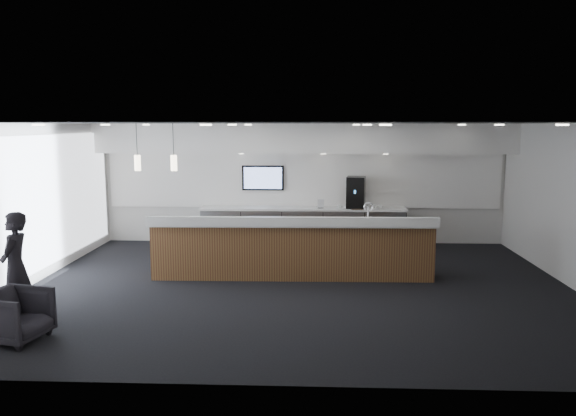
{
  "coord_description": "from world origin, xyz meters",
  "views": [
    {
      "loc": [
        0.23,
        -10.06,
        2.97
      ],
      "look_at": [
        -0.26,
        1.3,
        1.28
      ],
      "focal_mm": 35.0,
      "sensor_mm": 36.0,
      "label": 1
    }
  ],
  "objects_px": {
    "service_counter": "(292,248)",
    "armchair": "(15,316)",
    "lounge_guest": "(15,267)",
    "coffee_machine": "(356,192)"
  },
  "relations": [
    {
      "from": "service_counter",
      "to": "lounge_guest",
      "type": "relative_size",
      "value": 3.28
    },
    {
      "from": "lounge_guest",
      "to": "service_counter",
      "type": "bearing_deg",
      "value": 117.69
    },
    {
      "from": "armchair",
      "to": "lounge_guest",
      "type": "relative_size",
      "value": 0.47
    },
    {
      "from": "service_counter",
      "to": "armchair",
      "type": "xyz_separation_m",
      "value": [
        -3.7,
        -3.49,
        -0.21
      ]
    },
    {
      "from": "service_counter",
      "to": "coffee_machine",
      "type": "xyz_separation_m",
      "value": [
        1.45,
        2.92,
        0.76
      ]
    },
    {
      "from": "coffee_machine",
      "to": "armchair",
      "type": "xyz_separation_m",
      "value": [
        -5.16,
        -6.41,
        -0.97
      ]
    },
    {
      "from": "coffee_machine",
      "to": "lounge_guest",
      "type": "distance_m",
      "value": 7.91
    },
    {
      "from": "coffee_machine",
      "to": "armchair",
      "type": "bearing_deg",
      "value": -119.89
    },
    {
      "from": "service_counter",
      "to": "armchair",
      "type": "relative_size",
      "value": 6.98
    },
    {
      "from": "service_counter",
      "to": "armchair",
      "type": "distance_m",
      "value": 5.09
    }
  ]
}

